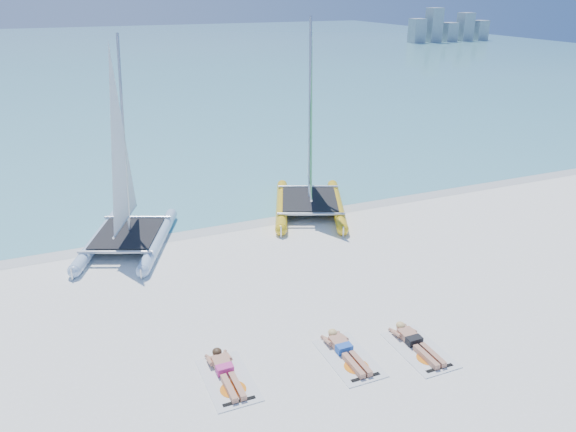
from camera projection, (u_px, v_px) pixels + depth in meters
name	position (u px, v px, depth m)	size (l,w,h in m)	color
ground	(278.00, 299.00, 15.25)	(140.00, 140.00, 0.00)	white
sea	(85.00, 56.00, 68.89)	(140.00, 115.00, 0.01)	#7DC3D1
wet_sand_strip	(219.00, 225.00, 19.93)	(140.00, 1.40, 0.01)	silver
distant_skyline	(448.00, 28.00, 86.81)	(14.00, 2.00, 5.00)	#979FA6
catamaran_blue	(123.00, 186.00, 17.77)	(4.13, 5.51, 6.79)	silver
catamaran_yellow	(310.00, 149.00, 20.95)	(4.36, 5.81, 7.16)	yellow
towel_a	(228.00, 380.00, 12.09)	(1.00, 1.85, 0.02)	white
sunbather_a	(225.00, 370.00, 12.21)	(0.37, 1.73, 0.26)	tan
towel_b	(349.00, 358.00, 12.80)	(1.00, 1.85, 0.02)	white
sunbather_b	(345.00, 350.00, 12.92)	(0.37, 1.73, 0.26)	tan
towel_c	(419.00, 350.00, 13.09)	(1.00, 1.85, 0.02)	white
sunbather_c	(415.00, 342.00, 13.21)	(0.37, 1.73, 0.26)	tan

